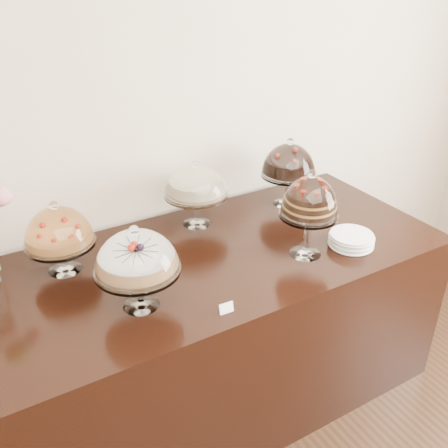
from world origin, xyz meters
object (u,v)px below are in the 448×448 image
display_counter (219,326)px  plate_stack (351,240)px  cake_stand_cheesecake (196,184)px  cake_stand_choco_layer (310,200)px  cake_stand_sugar_sponge (137,256)px  cake_stand_dark_choco (289,163)px  cake_stand_fruit_tart (58,230)px

display_counter → plate_stack: 0.81m
display_counter → cake_stand_cheesecake: 0.75m
display_counter → plate_stack: (0.59, -0.27, 0.48)m
display_counter → cake_stand_choco_layer: cake_stand_choco_layer is taller
cake_stand_choco_layer → plate_stack: cake_stand_choco_layer is taller
plate_stack → cake_stand_cheesecake: bearing=133.2°
cake_stand_sugar_sponge → plate_stack: 1.09m
cake_stand_choco_layer → cake_stand_cheesecake: size_ratio=1.21×
display_counter → cake_stand_cheesecake: bearing=81.3°
display_counter → cake_stand_sugar_sponge: bearing=-158.0°
cake_stand_sugar_sponge → cake_stand_cheesecake: (0.52, 0.51, -0.01)m
cake_stand_dark_choco → cake_stand_sugar_sponge: bearing=-156.8°
cake_stand_dark_choco → cake_stand_fruit_tart: size_ratio=1.13×
display_counter → cake_stand_fruit_tart: size_ratio=6.40×
cake_stand_cheesecake → plate_stack: cake_stand_cheesecake is taller
cake_stand_dark_choco → cake_stand_fruit_tart: bearing=-178.1°
cake_stand_sugar_sponge → cake_stand_fruit_tart: size_ratio=1.07×
cake_stand_choco_layer → plate_stack: size_ratio=2.02×
plate_stack → cake_stand_choco_layer: bearing=168.0°
display_counter → cake_stand_dark_choco: (0.60, 0.27, 0.70)m
cake_stand_sugar_sponge → cake_stand_fruit_tart: cake_stand_sugar_sponge is taller
cake_stand_choco_layer → cake_stand_dark_choco: cake_stand_choco_layer is taller
cake_stand_choco_layer → plate_stack: bearing=-12.0°
plate_stack → cake_stand_sugar_sponge: bearing=175.9°
cake_stand_cheesecake → cake_stand_dark_choco: bearing=-4.7°
cake_stand_choco_layer → cake_stand_fruit_tart: (-1.03, 0.44, -0.08)m
cake_stand_choco_layer → cake_stand_cheesecake: (-0.30, 0.53, -0.05)m
display_counter → cake_stand_choco_layer: 0.84m
display_counter → plate_stack: size_ratio=10.30×
cake_stand_cheesecake → cake_stand_choco_layer: bearing=-60.2°
display_counter → cake_stand_dark_choco: bearing=24.2°
cake_stand_sugar_sponge → cake_stand_cheesecake: bearing=44.1°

